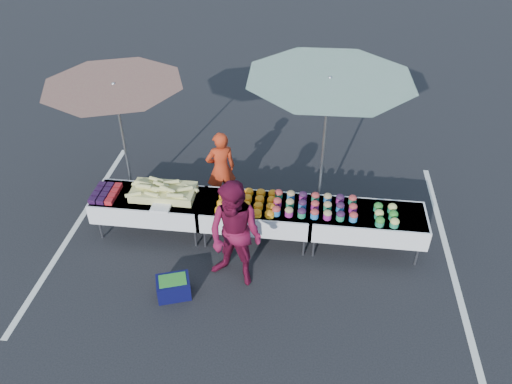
# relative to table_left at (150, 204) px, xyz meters

# --- Properties ---
(ground) EXTENTS (80.00, 80.00, 0.00)m
(ground) POSITION_rel_table_left_xyz_m (1.80, 0.00, -0.58)
(ground) COLOR black
(stripe_left) EXTENTS (0.10, 5.00, 0.00)m
(stripe_left) POSITION_rel_table_left_xyz_m (-1.40, 0.00, -0.58)
(stripe_left) COLOR silver
(stripe_left) RESTS_ON ground
(stripe_right) EXTENTS (0.10, 5.00, 0.00)m
(stripe_right) POSITION_rel_table_left_xyz_m (5.00, 0.00, -0.58)
(stripe_right) COLOR silver
(stripe_right) RESTS_ON ground
(table_left) EXTENTS (1.86, 0.81, 0.75)m
(table_left) POSITION_rel_table_left_xyz_m (0.00, 0.00, 0.00)
(table_left) COLOR white
(table_left) RESTS_ON ground
(table_center) EXTENTS (1.86, 0.81, 0.75)m
(table_center) POSITION_rel_table_left_xyz_m (1.80, 0.00, 0.00)
(table_center) COLOR white
(table_center) RESTS_ON ground
(table_right) EXTENTS (1.86, 0.81, 0.75)m
(table_right) POSITION_rel_table_left_xyz_m (3.60, 0.00, 0.00)
(table_right) COLOR white
(table_right) RESTS_ON ground
(berry_punnets) EXTENTS (0.40, 0.54, 0.08)m
(berry_punnets) POSITION_rel_table_left_xyz_m (-0.71, -0.06, 0.21)
(berry_punnets) COLOR black
(berry_punnets) RESTS_ON table_left
(corn_pile) EXTENTS (1.16, 0.57, 0.26)m
(corn_pile) POSITION_rel_table_left_xyz_m (0.25, 0.05, 0.26)
(corn_pile) COLOR #D2D06C
(corn_pile) RESTS_ON table_left
(plastic_bags) EXTENTS (0.30, 0.25, 0.05)m
(plastic_bags) POSITION_rel_table_left_xyz_m (0.30, -0.30, 0.19)
(plastic_bags) COLOR white
(plastic_bags) RESTS_ON table_left
(carrot_bowls) EXTENTS (0.95, 0.69, 0.11)m
(carrot_bowls) POSITION_rel_table_left_xyz_m (1.65, -0.01, 0.22)
(carrot_bowls) COLOR #FFAE1C
(carrot_bowls) RESTS_ON table_center
(potato_cups) EXTENTS (1.34, 0.58, 0.16)m
(potato_cups) POSITION_rel_table_left_xyz_m (2.75, 0.00, 0.25)
(potato_cups) COLOR #2871BA
(potato_cups) RESTS_ON table_right
(bean_baskets) EXTENTS (0.36, 0.50, 0.15)m
(bean_baskets) POSITION_rel_table_left_xyz_m (3.86, -0.10, 0.24)
(bean_baskets) COLOR #208358
(bean_baskets) RESTS_ON table_right
(vendor) EXTENTS (0.64, 0.54, 1.48)m
(vendor) POSITION_rel_table_left_xyz_m (1.05, 0.96, 0.16)
(vendor) COLOR #B93115
(vendor) RESTS_ON ground
(customer) EXTENTS (1.06, 0.95, 1.80)m
(customer) POSITION_rel_table_left_xyz_m (1.61, -0.95, 0.31)
(customer) COLOR maroon
(customer) RESTS_ON ground
(umbrella_left) EXTENTS (2.43, 2.43, 2.38)m
(umbrella_left) POSITION_rel_table_left_xyz_m (-0.62, 0.80, 1.58)
(umbrella_left) COLOR black
(umbrella_left) RESTS_ON ground
(umbrella_right) EXTENTS (3.50, 3.50, 2.70)m
(umbrella_right) POSITION_rel_table_left_xyz_m (2.82, 0.75, 1.86)
(umbrella_right) COLOR black
(umbrella_right) RESTS_ON ground
(storage_bin) EXTENTS (0.58, 0.50, 0.32)m
(storage_bin) POSITION_rel_table_left_xyz_m (0.73, -1.40, -0.42)
(storage_bin) COLOR #0C0C3C
(storage_bin) RESTS_ON ground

